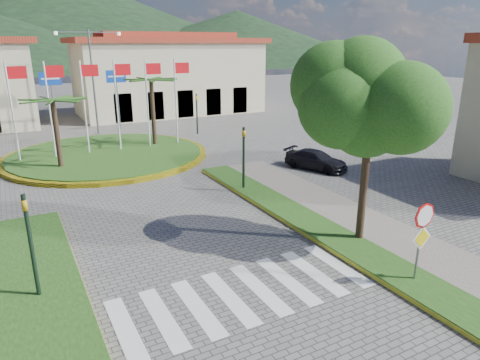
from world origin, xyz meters
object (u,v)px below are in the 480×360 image
stop_sign (422,230)px  car_dark_b (168,109)px  car_side_right (316,160)px  deciduous_tree (372,100)px  roundabout_island (107,154)px

stop_sign → car_dark_b: stop_sign is taller
car_side_right → deciduous_tree: bearing=-142.0°
roundabout_island → deciduous_tree: deciduous_tree is taller
stop_sign → car_side_right: size_ratio=0.71×
roundabout_island → car_dark_b: roundabout_island is taller
stop_sign → roundabout_island: bearing=103.7°
stop_sign → car_side_right: 12.61m
roundabout_island → stop_sign: size_ratio=4.79×
roundabout_island → deciduous_tree: bearing=-72.1°
roundabout_island → car_side_right: roundabout_island is taller
car_dark_b → car_side_right: 23.27m
roundabout_island → stop_sign: 20.69m
deciduous_tree → car_side_right: deciduous_tree is taller
stop_sign → car_dark_b: 34.99m
car_dark_b → car_side_right: bearing=165.1°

